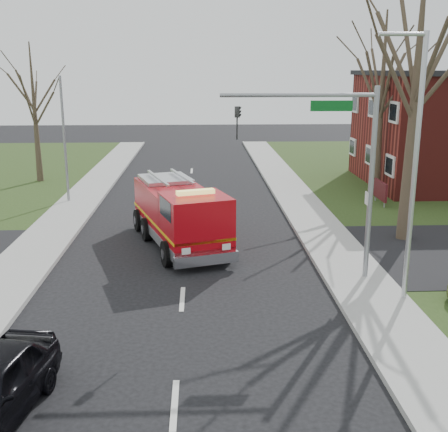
{
  "coord_description": "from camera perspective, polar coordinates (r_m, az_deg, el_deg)",
  "views": [
    {
      "loc": [
        0.64,
        -17.17,
        7.33
      ],
      "look_at": [
        1.51,
        3.11,
        2.0
      ],
      "focal_mm": 45.0,
      "sensor_mm": 36.0,
      "label": 1
    }
  ],
  "objects": [
    {
      "name": "streetlight_pole",
      "position": [
        18.11,
        18.69,
        5.11
      ],
      "size": [
        1.48,
        0.16,
        8.4
      ],
      "color": "#B7BABF",
      "rests_on": "ground"
    },
    {
      "name": "utility_pole_far",
      "position": [
        32.28,
        -15.9,
        7.34
      ],
      "size": [
        0.14,
        0.14,
        7.0
      ],
      "primitive_type": "cylinder",
      "color": "gray",
      "rests_on": "ground"
    },
    {
      "name": "bare_tree_left",
      "position": [
        38.71,
        -18.79,
        11.33
      ],
      "size": [
        4.5,
        4.5,
        9.0
      ],
      "color": "#3A2E22",
      "rests_on": "ground"
    },
    {
      "name": "bare_tree_near",
      "position": [
        24.81,
        19.07,
        14.13
      ],
      "size": [
        6.0,
        6.0,
        12.0
      ],
      "color": "#3A2E22",
      "rests_on": "ground"
    },
    {
      "name": "bare_tree_far",
      "position": [
        33.81,
        15.79,
        12.74
      ],
      "size": [
        5.25,
        5.25,
        10.5
      ],
      "color": "#3A2E22",
      "rests_on": "ground"
    },
    {
      "name": "fire_engine",
      "position": [
        23.79,
        -4.48,
        -0.01
      ],
      "size": [
        4.53,
        7.56,
        2.89
      ],
      "rotation": [
        0.0,
        0.0,
        0.31
      ],
      "color": "#AB0710",
      "rests_on": "ground"
    },
    {
      "name": "health_center_sign",
      "position": [
        31.93,
        15.6,
        2.51
      ],
      "size": [
        0.12,
        2.0,
        1.4
      ],
      "color": "#471016",
      "rests_on": "ground"
    },
    {
      "name": "sidewalk_right",
      "position": [
        19.45,
        14.48,
        -7.68
      ],
      "size": [
        2.4,
        80.0,
        0.15
      ],
      "primitive_type": "cube",
      "color": "#9A9A95",
      "rests_on": "ground"
    },
    {
      "name": "ground",
      "position": [
        18.68,
        -4.26,
        -8.43
      ],
      "size": [
        120.0,
        120.0,
        0.0
      ],
      "primitive_type": "plane",
      "color": "black",
      "rests_on": "ground"
    },
    {
      "name": "traffic_signal_mast",
      "position": [
        19.4,
        11.27,
        6.66
      ],
      "size": [
        5.29,
        0.18,
        6.8
      ],
      "color": "gray",
      "rests_on": "ground"
    }
  ]
}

